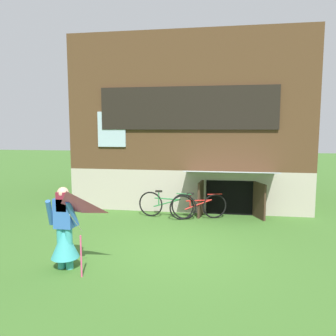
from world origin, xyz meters
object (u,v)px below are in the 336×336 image
at_px(person, 64,235).
at_px(bicycle_green, 167,205).
at_px(kite, 67,212).
at_px(bicycle_red, 198,206).

relative_size(person, bicycle_green, 0.89).
xyz_separation_m(person, bicycle_green, (1.33, 3.83, -0.26)).
bearing_deg(bicycle_green, kite, -93.92).
bearing_deg(person, bicycle_red, 41.36).
height_order(kite, bicycle_green, kite).
bearing_deg(person, bicycle_green, 52.66).
height_order(person, bicycle_red, person).
distance_m(bicycle_red, bicycle_green, 0.92).
distance_m(kite, bicycle_green, 4.51).
xyz_separation_m(bicycle_red, bicycle_green, (-0.92, -0.00, 0.01)).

